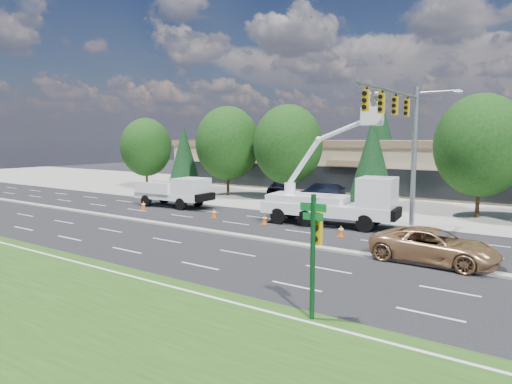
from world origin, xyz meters
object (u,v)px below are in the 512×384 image
Objects in this scene: utility_pickup at (177,195)px; minivan at (434,246)px; bucket_truck at (340,198)px; street_sign_pole at (314,243)px; signal_mast at (405,133)px.

utility_pickup reaches higher than minivan.
bucket_truck is at bearing 54.61° from minivan.
minivan is (1.49, 9.00, -1.66)m from street_sign_pole.
street_sign_pole is at bearing -75.80° from bucket_truck.
signal_mast reaches higher than street_sign_pole.
bucket_truck is (-3.88, -0.74, -4.19)m from signal_mast.
bucket_truck is (14.66, 0.07, 0.84)m from utility_pickup.
signal_mast is 9.02m from minivan.
minivan is (7.34, -5.71, -1.08)m from bucket_truck.
street_sign_pole reaches higher than utility_pickup.
signal_mast is 1.80× the size of minivan.
street_sign_pole is at bearing 173.08° from minivan.
street_sign_pole is at bearing -82.73° from signal_mast.
utility_pickup is at bearing 78.12° from minivan.
signal_mast is at bearing 3.28° from bucket_truck.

